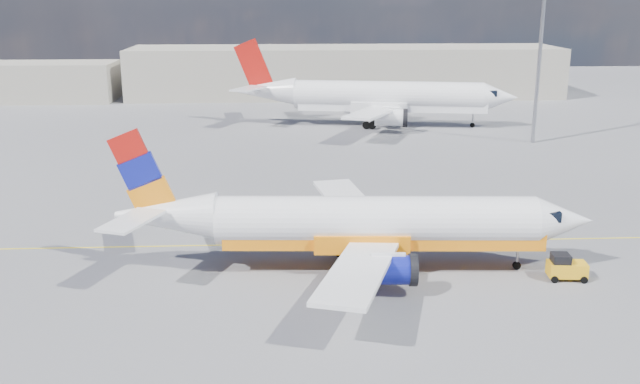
{
  "coord_description": "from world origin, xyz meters",
  "views": [
    {
      "loc": [
        -5.32,
        -43.27,
        16.76
      ],
      "look_at": [
        -2.86,
        3.66,
        3.5
      ],
      "focal_mm": 40.0,
      "sensor_mm": 36.0,
      "label": 1
    }
  ],
  "objects_px": {
    "main_jet": "(360,223)",
    "gse_tug": "(566,267)",
    "traffic_cone": "(341,256)",
    "second_jet": "(379,97)"
  },
  "relations": [
    {
      "from": "main_jet",
      "to": "traffic_cone",
      "type": "bearing_deg",
      "value": 127.02
    },
    {
      "from": "gse_tug",
      "to": "traffic_cone",
      "type": "xyz_separation_m",
      "value": [
        -13.24,
        3.84,
        -0.48
      ]
    },
    {
      "from": "second_jet",
      "to": "traffic_cone",
      "type": "bearing_deg",
      "value": -90.85
    },
    {
      "from": "second_jet",
      "to": "gse_tug",
      "type": "xyz_separation_m",
      "value": [
        4.56,
        -51.51,
        -2.91
      ]
    },
    {
      "from": "main_jet",
      "to": "second_jet",
      "type": "bearing_deg",
      "value": 84.42
    },
    {
      "from": "main_jet",
      "to": "gse_tug",
      "type": "bearing_deg",
      "value": -7.4
    },
    {
      "from": "main_jet",
      "to": "gse_tug",
      "type": "xyz_separation_m",
      "value": [
        12.21,
        -2.3,
        -2.24
      ]
    },
    {
      "from": "second_jet",
      "to": "gse_tug",
      "type": "height_order",
      "value": "second_jet"
    },
    {
      "from": "traffic_cone",
      "to": "second_jet",
      "type": "bearing_deg",
      "value": 79.68
    },
    {
      "from": "traffic_cone",
      "to": "gse_tug",
      "type": "bearing_deg",
      "value": -16.18
    }
  ]
}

